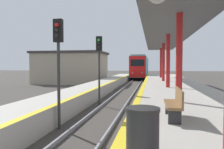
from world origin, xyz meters
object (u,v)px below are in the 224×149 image
Objects in this scene: train at (141,67)px; bench at (175,103)px; signal_near at (58,52)px; trash_bin at (143,134)px; signal_mid at (99,57)px.

train is 39.22m from bench.
signal_near reaches higher than trash_bin.
trash_bin is (2.14, -42.19, -0.83)m from train.
signal_near is 5.83m from trash_bin.
signal_near is 5.20m from signal_mid.
bench is at bearing -58.63° from signal_mid.
signal_mid is at bearing -91.68° from train.
signal_mid is 10.19m from trash_bin.
signal_mid is (-0.96, -32.63, 0.84)m from train.
signal_near is at bearing 128.57° from trash_bin.
train reaches higher than trash_bin.
bench is at bearing -85.63° from train.
train is at bearing 92.91° from trash_bin.
bench is (4.33, -1.28, -1.65)m from signal_near.
signal_near and signal_mid have the same top height.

